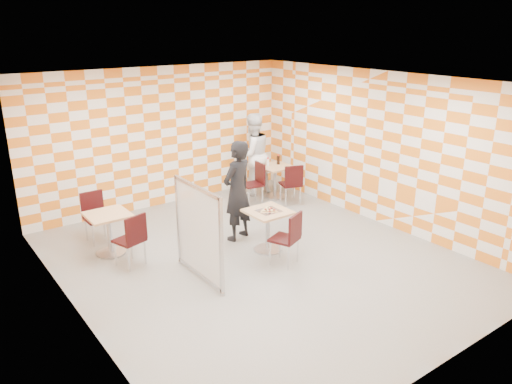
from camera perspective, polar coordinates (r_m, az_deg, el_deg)
room_shell at (r=8.47m, az=-1.92°, el=2.72°), size 7.00×7.00×7.00m
main_table at (r=8.75m, az=1.37°, el=-3.62°), size 0.70×0.70×0.75m
second_table at (r=11.45m, az=2.20°, el=1.84°), size 0.70×0.70×0.75m
empty_table at (r=8.98m, az=-16.48°, el=-3.82°), size 0.70×0.70×0.75m
chair_main_front at (r=8.22m, az=3.83°, el=-4.92°), size 0.55×0.56×0.92m
chair_second_front at (r=10.96m, az=4.14°, el=1.23°), size 0.54×0.54×0.92m
chair_second_side at (r=11.03m, az=-0.02°, el=1.39°), size 0.48×0.48×0.92m
chair_empty_near at (r=8.39m, az=-13.94°, el=-4.94°), size 0.53×0.53×0.92m
chair_empty_far at (r=9.61m, az=-17.93°, el=-2.25°), size 0.43×0.44×0.92m
partition at (r=7.73m, az=-6.58°, el=-4.61°), size 0.08×1.38×1.55m
man_dark at (r=9.10m, az=-2.15°, el=0.13°), size 0.78×0.63×1.87m
man_white at (r=11.56m, az=-0.40°, el=4.32°), size 0.97×0.78×1.91m
pizza_on_foil at (r=8.64m, az=1.44°, el=-2.07°), size 0.40×0.40×0.04m
sport_bottle at (r=11.35m, az=1.37°, el=3.43°), size 0.06×0.06×0.20m
soda_bottle at (r=11.49m, az=2.57°, el=3.69°), size 0.07×0.07×0.23m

